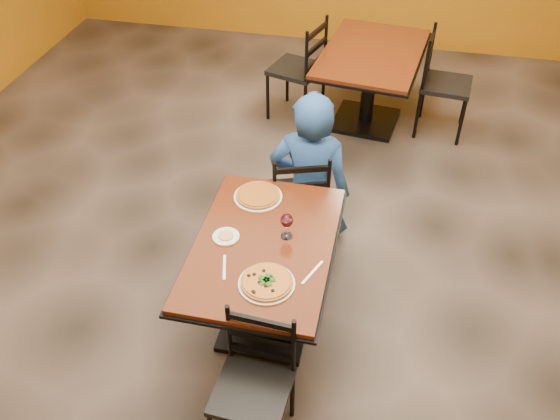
% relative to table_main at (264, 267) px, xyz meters
% --- Properties ---
extents(floor, '(7.00, 8.00, 0.01)m').
position_rel_table_main_xyz_m(floor, '(0.00, 0.50, -0.56)').
color(floor, black).
rests_on(floor, ground).
extents(table_main, '(0.83, 1.23, 0.75)m').
position_rel_table_main_xyz_m(table_main, '(0.00, 0.00, 0.00)').
color(table_main, '#5B230E').
rests_on(table_main, floor).
extents(table_second, '(1.06, 1.43, 0.75)m').
position_rel_table_main_xyz_m(table_second, '(0.39, 2.68, 0.00)').
color(table_second, '#5B230E').
rests_on(table_second, floor).
extents(chair_main_near, '(0.41, 0.41, 0.85)m').
position_rel_table_main_xyz_m(chair_main_near, '(0.11, -0.76, -0.13)').
color(chair_main_near, black).
rests_on(chair_main_near, floor).
extents(chair_main_far, '(0.51, 0.51, 0.89)m').
position_rel_table_main_xyz_m(chair_main_far, '(0.05, 0.83, -0.11)').
color(chair_main_far, black).
rests_on(chair_main_far, floor).
extents(chair_second_left, '(0.56, 0.56, 0.99)m').
position_rel_table_main_xyz_m(chair_second_left, '(-0.31, 2.68, -0.06)').
color(chair_second_left, black).
rests_on(chair_second_left, floor).
extents(chair_second_right, '(0.49, 0.49, 0.98)m').
position_rel_table_main_xyz_m(chair_second_right, '(1.09, 2.68, -0.07)').
color(chair_second_right, black).
rests_on(chair_second_right, floor).
extents(diner, '(0.62, 0.41, 1.22)m').
position_rel_table_main_xyz_m(diner, '(0.11, 0.97, 0.05)').
color(diner, '#1A4792').
rests_on(diner, floor).
extents(plate_main, '(0.31, 0.31, 0.01)m').
position_rel_table_main_xyz_m(plate_main, '(0.09, -0.31, 0.20)').
color(plate_main, white).
rests_on(plate_main, table_main).
extents(pizza_main, '(0.28, 0.28, 0.02)m').
position_rel_table_main_xyz_m(pizza_main, '(0.09, -0.31, 0.21)').
color(pizza_main, '#96300A').
rests_on(pizza_main, plate_main).
extents(plate_far, '(0.31, 0.31, 0.01)m').
position_rel_table_main_xyz_m(plate_far, '(-0.13, 0.41, 0.20)').
color(plate_far, white).
rests_on(plate_far, table_main).
extents(pizza_far, '(0.28, 0.28, 0.02)m').
position_rel_table_main_xyz_m(pizza_far, '(-0.13, 0.41, 0.21)').
color(pizza_far, '#B97123').
rests_on(pizza_far, plate_far).
extents(side_plate, '(0.16, 0.16, 0.01)m').
position_rel_table_main_xyz_m(side_plate, '(-0.23, 0.01, 0.20)').
color(side_plate, white).
rests_on(side_plate, table_main).
extents(dip, '(0.09, 0.09, 0.01)m').
position_rel_table_main_xyz_m(dip, '(-0.23, 0.01, 0.21)').
color(dip, tan).
rests_on(dip, side_plate).
extents(wine_glass, '(0.08, 0.08, 0.18)m').
position_rel_table_main_xyz_m(wine_glass, '(0.12, 0.09, 0.28)').
color(wine_glass, white).
rests_on(wine_glass, table_main).
extents(fork, '(0.06, 0.19, 0.00)m').
position_rel_table_main_xyz_m(fork, '(-0.17, -0.23, 0.20)').
color(fork, silver).
rests_on(fork, table_main).
extents(knife, '(0.09, 0.20, 0.00)m').
position_rel_table_main_xyz_m(knife, '(0.32, -0.17, 0.20)').
color(knife, silver).
rests_on(knife, table_main).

